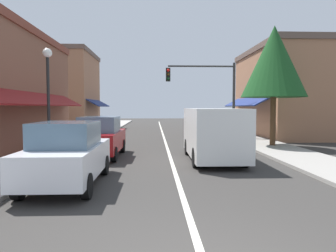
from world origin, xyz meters
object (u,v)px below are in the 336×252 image
(traffic_signal_mast_arm, at_px, (209,87))
(street_lamp_left_near, at_px, (48,85))
(parked_car_nearest_left, at_px, (68,154))
(van_in_lane, at_px, (213,132))
(tree_right_near, at_px, (274,62))
(parked_car_second_left, at_px, (100,137))

(traffic_signal_mast_arm, distance_m, street_lamp_left_near, 11.90)
(parked_car_nearest_left, xyz_separation_m, street_lamp_left_near, (-1.80, 3.97, 2.17))
(van_in_lane, height_order, tree_right_near, tree_right_near)
(van_in_lane, height_order, traffic_signal_mast_arm, traffic_signal_mast_arm)
(parked_car_nearest_left, relative_size, street_lamp_left_near, 0.91)
(parked_car_second_left, distance_m, van_in_lane, 4.86)
(traffic_signal_mast_arm, distance_m, tree_right_near, 5.57)
(parked_car_nearest_left, distance_m, traffic_signal_mast_arm, 14.45)
(parked_car_nearest_left, height_order, tree_right_near, tree_right_near)
(parked_car_second_left, bearing_deg, van_in_lane, -10.88)
(street_lamp_left_near, height_order, tree_right_near, tree_right_near)
(parked_car_nearest_left, bearing_deg, parked_car_second_left, 89.50)
(traffic_signal_mast_arm, bearing_deg, street_lamp_left_near, -132.10)
(traffic_signal_mast_arm, bearing_deg, van_in_lane, -98.95)
(van_in_lane, distance_m, tree_right_near, 6.61)
(parked_car_second_left, distance_m, traffic_signal_mast_arm, 10.24)
(van_in_lane, distance_m, traffic_signal_mast_arm, 9.21)
(parked_car_second_left, relative_size, tree_right_near, 0.64)
(parked_car_nearest_left, relative_size, tree_right_near, 0.63)
(parked_car_second_left, bearing_deg, street_lamp_left_near, -148.74)
(street_lamp_left_near, bearing_deg, tree_right_near, 20.76)
(parked_car_second_left, xyz_separation_m, tree_right_near, (8.75, 2.95, 3.72))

